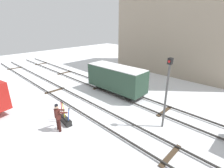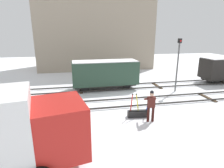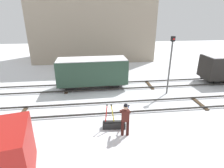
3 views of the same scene
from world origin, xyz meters
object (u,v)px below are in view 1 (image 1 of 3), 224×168
(switch_lever_frame, at_px, (65,119))
(freight_car_back_track, at_px, (116,78))
(rail_worker, at_px, (58,116))
(signal_post, at_px, (167,88))

(switch_lever_frame, relative_size, freight_car_back_track, 0.26)
(rail_worker, height_order, freight_car_back_track, freight_car_back_track)
(switch_lever_frame, distance_m, freight_car_back_track, 6.10)
(rail_worker, bearing_deg, freight_car_back_track, 108.35)
(rail_worker, bearing_deg, signal_post, 53.80)
(switch_lever_frame, xyz_separation_m, rail_worker, (0.47, -0.66, 0.78))
(switch_lever_frame, distance_m, signal_post, 6.68)
(signal_post, bearing_deg, freight_car_back_track, 162.39)
(rail_worker, height_order, signal_post, signal_post)
(rail_worker, relative_size, signal_post, 0.41)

